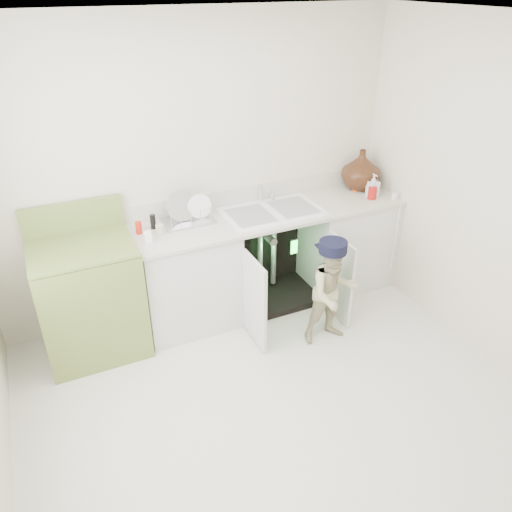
% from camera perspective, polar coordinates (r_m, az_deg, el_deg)
% --- Properties ---
extents(ground, '(3.50, 3.50, 0.00)m').
position_cam_1_polar(ground, '(3.74, 2.39, -16.34)').
color(ground, beige).
rests_on(ground, ground).
extents(room_shell, '(6.00, 5.50, 1.26)m').
position_cam_1_polar(room_shell, '(2.98, 2.88, 0.65)').
color(room_shell, beige).
rests_on(room_shell, ground).
extents(counter_run, '(2.44, 1.02, 1.28)m').
position_cam_1_polar(counter_run, '(4.53, 2.27, 0.43)').
color(counter_run, silver).
rests_on(counter_run, ground).
extents(avocado_stove, '(0.76, 0.65, 1.18)m').
position_cam_1_polar(avocado_stove, '(4.12, -18.41, -4.46)').
color(avocado_stove, olive).
rests_on(avocado_stove, ground).
extents(repair_worker, '(0.46, 0.58, 0.91)m').
position_cam_1_polar(repair_worker, '(4.06, 8.77, -4.04)').
color(repair_worker, '#C6B88E').
rests_on(repair_worker, ground).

